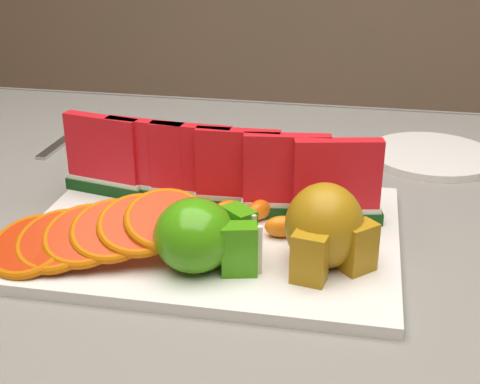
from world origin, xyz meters
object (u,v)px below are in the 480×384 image
platter (213,234)px  fork (69,137)px  pear_cluster (325,229)px  side_plate (432,155)px  apple_cluster (202,236)px

platter → fork: bearing=136.6°
pear_cluster → side_plate: bearing=69.7°
pear_cluster → apple_cluster: bearing=-167.0°
apple_cluster → fork: size_ratio=0.58×
apple_cluster → platter: bearing=95.9°
pear_cluster → fork: bearing=141.8°
platter → apple_cluster: apple_cluster is taller
side_plate → platter: bearing=-130.6°
fork → side_plate: bearing=1.9°
pear_cluster → platter: bearing=157.4°
apple_cluster → pear_cluster: (0.12, 0.03, 0.01)m
apple_cluster → fork: 0.47m
apple_cluster → side_plate: apple_cluster is taller
platter → pear_cluster: 0.14m
apple_cluster → side_plate: 0.45m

